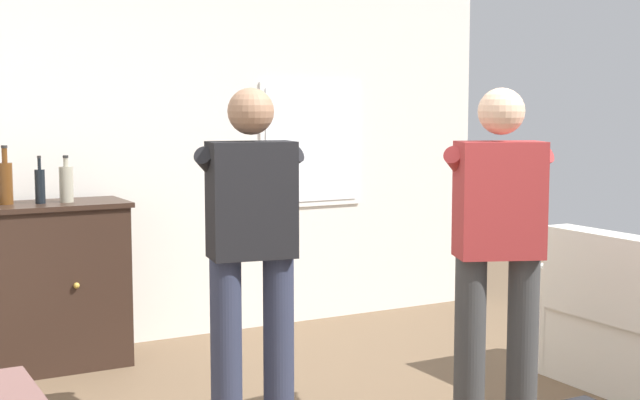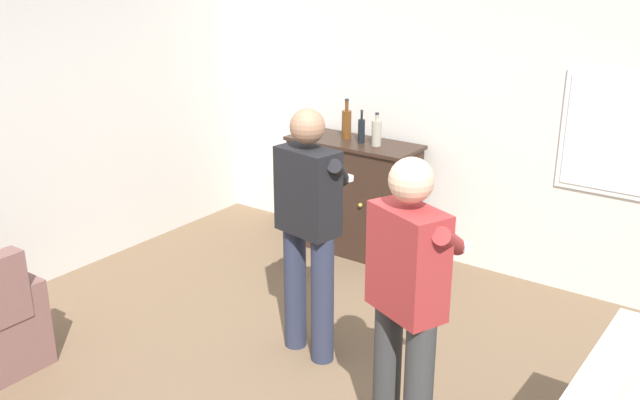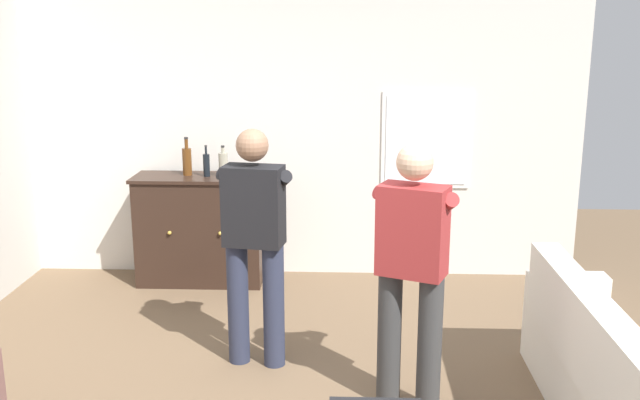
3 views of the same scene
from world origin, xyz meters
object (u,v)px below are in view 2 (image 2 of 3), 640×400
at_px(bottle_wine_green, 377,133).
at_px(bottle_liquor_amber, 347,123).
at_px(person_standing_right, 408,301).
at_px(person_standing_left, 309,223).
at_px(bottle_spirits_clear, 361,130).
at_px(sideboard_cabinet, 353,196).

height_order(bottle_wine_green, bottle_liquor_amber, bottle_liquor_amber).
bearing_deg(person_standing_right, person_standing_left, 151.29).
xyz_separation_m(bottle_wine_green, bottle_spirits_clear, (-0.15, 0.01, -0.00)).
relative_size(person_standing_left, person_standing_right, 1.00).
xyz_separation_m(bottle_liquor_amber, person_standing_right, (1.86, -2.23, -0.21)).
height_order(person_standing_left, person_standing_right, same).
xyz_separation_m(bottle_wine_green, person_standing_right, (1.52, -2.17, -0.19)).
xyz_separation_m(sideboard_cabinet, bottle_spirits_clear, (0.08, -0.01, 0.61)).
xyz_separation_m(bottle_liquor_amber, bottle_spirits_clear, (0.19, -0.05, -0.03)).
distance_m(bottle_spirits_clear, person_standing_right, 2.75).
relative_size(sideboard_cabinet, bottle_spirits_clear, 4.13).
xyz_separation_m(bottle_spirits_clear, person_standing_left, (0.64, -1.62, -0.18)).
relative_size(sideboard_cabinet, person_standing_right, 0.70).
height_order(bottle_wine_green, person_standing_right, person_standing_right).
height_order(sideboard_cabinet, bottle_wine_green, bottle_wine_green).
relative_size(bottle_wine_green, person_standing_right, 0.17).
bearing_deg(bottle_liquor_amber, person_standing_right, -50.19).
bearing_deg(person_standing_left, sideboard_cabinet, 114.07).
height_order(bottle_spirits_clear, person_standing_right, person_standing_right).
bearing_deg(person_standing_right, bottle_liquor_amber, 129.81).
xyz_separation_m(sideboard_cabinet, bottle_liquor_amber, (-0.10, 0.04, 0.64)).
height_order(sideboard_cabinet, person_standing_left, person_standing_left).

